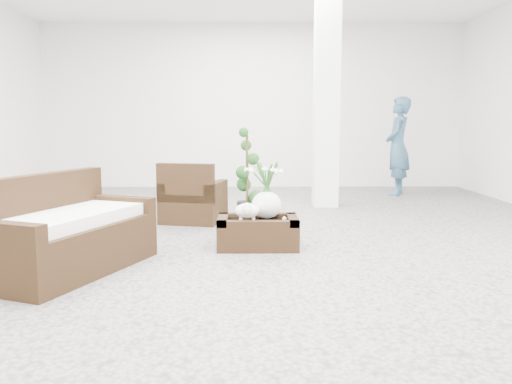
{
  "coord_description": "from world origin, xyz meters",
  "views": [
    {
      "loc": [
        -0.07,
        -6.09,
        1.41
      ],
      "look_at": [
        0.0,
        -0.1,
        0.62
      ],
      "focal_mm": 37.29,
      "sensor_mm": 36.0,
      "label": 1
    }
  ],
  "objects_px": {
    "armchair": "(193,192)",
    "loveseat": "(69,224)",
    "topiary": "(247,173)",
    "coffee_table": "(258,234)"
  },
  "relations": [
    {
      "from": "loveseat",
      "to": "armchair",
      "type": "bearing_deg",
      "value": 2.46
    },
    {
      "from": "coffee_table",
      "to": "armchair",
      "type": "distance_m",
      "value": 1.85
    },
    {
      "from": "armchair",
      "to": "loveseat",
      "type": "bearing_deg",
      "value": 83.81
    },
    {
      "from": "coffee_table",
      "to": "armchair",
      "type": "bearing_deg",
      "value": 119.14
    },
    {
      "from": "coffee_table",
      "to": "topiary",
      "type": "relative_size",
      "value": 0.69
    },
    {
      "from": "loveseat",
      "to": "topiary",
      "type": "distance_m",
      "value": 3.5
    },
    {
      "from": "coffee_table",
      "to": "armchair",
      "type": "height_order",
      "value": "armchair"
    },
    {
      "from": "armchair",
      "to": "topiary",
      "type": "xyz_separation_m",
      "value": [
        0.76,
        0.52,
        0.22
      ]
    },
    {
      "from": "coffee_table",
      "to": "topiary",
      "type": "bearing_deg",
      "value": 93.52
    },
    {
      "from": "armchair",
      "to": "loveseat",
      "type": "relative_size",
      "value": 0.5
    }
  ]
}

